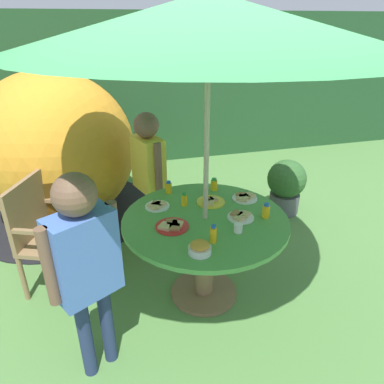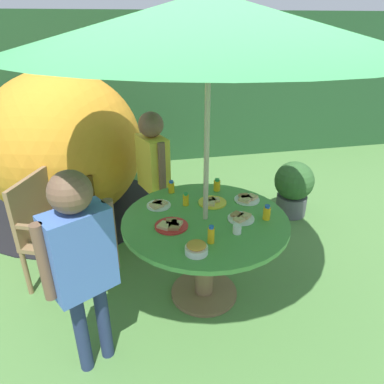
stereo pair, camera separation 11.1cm
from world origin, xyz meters
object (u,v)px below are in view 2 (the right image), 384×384
(wooden_chair, at_px, (49,225))
(juice_bottle_near_left, at_px, (267,213))
(child_in_yellow_shirt, at_px, (153,164))
(plate_front_edge, at_px, (212,202))
(garden_table, at_px, (205,237))
(plate_center_back, at_px, (171,225))
(juice_bottle_near_right, at_px, (217,185))
(plate_center_front, at_px, (247,199))
(juice_bottle_back_edge, at_px, (171,187))
(plate_far_left, at_px, (241,218))
(juice_bottle_mid_right, at_px, (186,199))
(plate_mid_left, at_px, (158,205))
(child_in_blue_shirt, at_px, (80,252))
(dome_tent, at_px, (64,145))
(patio_umbrella, at_px, (209,22))
(juice_bottle_far_right, at_px, (211,235))
(cup_near, at_px, (237,229))
(snack_bowl, at_px, (196,248))
(potted_plant, at_px, (293,187))

(wooden_chair, xyz_separation_m, juice_bottle_near_left, (1.62, -0.59, 0.24))
(child_in_yellow_shirt, distance_m, plate_front_edge, 0.75)
(garden_table, distance_m, plate_center_back, 0.32)
(garden_table, bearing_deg, juice_bottle_near_right, 64.06)
(plate_center_front, bearing_deg, juice_bottle_near_left, -84.04)
(wooden_chair, bearing_deg, juice_bottle_back_edge, -68.00)
(garden_table, distance_m, plate_far_left, 0.31)
(plate_front_edge, xyz_separation_m, juice_bottle_mid_right, (-0.21, 0.02, 0.04))
(wooden_chair, relative_size, juice_bottle_mid_right, 8.75)
(garden_table, distance_m, juice_bottle_mid_right, 0.33)
(plate_center_front, xyz_separation_m, plate_far_left, (-0.15, -0.28, -0.00))
(plate_mid_left, relative_size, juice_bottle_back_edge, 1.78)
(child_in_blue_shirt, bearing_deg, juice_bottle_near_left, -13.21)
(dome_tent, height_order, juice_bottle_back_edge, dome_tent)
(patio_umbrella, relative_size, plate_center_back, 10.08)
(patio_umbrella, distance_m, juice_bottle_far_right, 1.27)
(juice_bottle_near_left, bearing_deg, plate_mid_left, 153.84)
(plate_center_back, bearing_deg, child_in_blue_shirt, -145.25)
(plate_front_edge, bearing_deg, plate_far_left, -64.24)
(plate_far_left, relative_size, juice_bottle_far_right, 1.55)
(plate_mid_left, bearing_deg, juice_bottle_near_left, -26.16)
(wooden_chair, distance_m, juice_bottle_far_right, 1.42)
(juice_bottle_mid_right, relative_size, juice_bottle_back_edge, 0.99)
(dome_tent, xyz_separation_m, child_in_yellow_shirt, (0.87, -0.89, 0.05))
(juice_bottle_mid_right, bearing_deg, cup_near, -61.29)
(wooden_chair, relative_size, child_in_yellow_shirt, 0.70)
(garden_table, xyz_separation_m, cup_near, (0.16, -0.24, 0.20))
(patio_umbrella, relative_size, juice_bottle_far_right, 18.77)
(plate_center_back, bearing_deg, juice_bottle_back_edge, 80.47)
(child_in_blue_shirt, bearing_deg, plate_far_left, -8.93)
(juice_bottle_near_right, xyz_separation_m, cup_near, (-0.05, -0.67, -0.02))
(plate_center_back, bearing_deg, snack_bowl, -73.21)
(plate_center_front, xyz_separation_m, juice_bottle_back_edge, (-0.57, 0.27, 0.04))
(garden_table, distance_m, plate_mid_left, 0.44)
(child_in_blue_shirt, xyz_separation_m, plate_center_back, (0.57, 0.40, -0.14))
(wooden_chair, relative_size, dome_tent, 0.42)
(cup_near, bearing_deg, child_in_blue_shirt, -167.41)
(wooden_chair, bearing_deg, plate_front_edge, -79.40)
(child_in_blue_shirt, bearing_deg, juice_bottle_back_edge, 25.96)
(child_in_blue_shirt, distance_m, plate_far_left, 1.16)
(plate_center_front, relative_size, juice_bottle_back_edge, 1.90)
(plate_far_left, distance_m, juice_bottle_near_left, 0.19)
(garden_table, xyz_separation_m, juice_bottle_far_right, (-0.04, -0.31, 0.23))
(snack_bowl, xyz_separation_m, juice_bottle_mid_right, (0.06, 0.64, 0.01))
(potted_plant, xyz_separation_m, plate_far_left, (-1.05, -1.15, 0.38))
(juice_bottle_far_right, xyz_separation_m, juice_bottle_back_edge, (-0.13, 0.79, -0.01))
(wooden_chair, height_order, child_in_blue_shirt, child_in_blue_shirt)
(cup_near, bearing_deg, child_in_yellow_shirt, 111.93)
(plate_center_back, bearing_deg, potted_plant, 36.28)
(potted_plant, bearing_deg, juice_bottle_near_left, -126.22)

